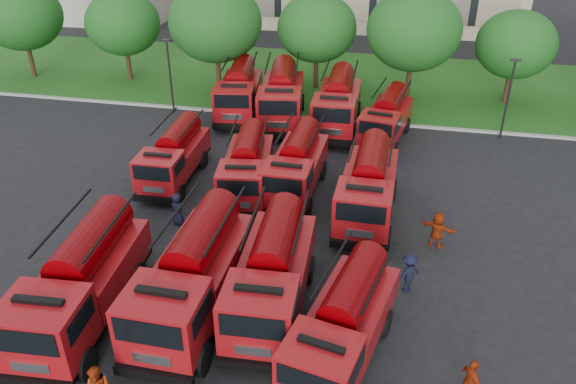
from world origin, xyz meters
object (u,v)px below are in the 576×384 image
(fire_truck_11, at_px, (387,118))
(fire_truck_3, at_px, (343,324))
(fire_truck_6, at_px, (296,165))
(fire_truck_2, at_px, (272,273))
(fire_truck_0, at_px, (82,281))
(fire_truck_1, at_px, (193,275))
(fire_truck_8, at_px, (239,91))
(fire_truck_10, at_px, (337,103))
(firefighter_5, at_px, (435,246))
(firefighter_4, at_px, (180,224))
(fire_truck_7, at_px, (368,186))
(fire_truck_5, at_px, (247,166))
(fire_truck_9, at_px, (282,96))
(firefighter_3, at_px, (406,290))
(fire_truck_4, at_px, (174,155))

(fire_truck_11, bearing_deg, fire_truck_3, -82.13)
(fire_truck_6, bearing_deg, fire_truck_2, -83.38)
(fire_truck_0, xyz_separation_m, fire_truck_3, (9.66, -0.05, -0.22))
(fire_truck_1, bearing_deg, fire_truck_8, 101.99)
(fire_truck_10, bearing_deg, firefighter_5, -65.48)
(fire_truck_1, xyz_separation_m, fire_truck_2, (2.82, 0.83, -0.11))
(fire_truck_1, bearing_deg, fire_truck_10, 81.82)
(firefighter_4, bearing_deg, fire_truck_2, 157.79)
(fire_truck_1, distance_m, fire_truck_6, 10.18)
(fire_truck_8, relative_size, firefighter_5, 4.40)
(firefighter_4, xyz_separation_m, firefighter_5, (12.06, 0.60, 0.00))
(fire_truck_6, xyz_separation_m, fire_truck_8, (-5.87, 9.81, 0.15))
(fire_truck_0, height_order, fire_truck_2, fire_truck_0)
(fire_truck_0, distance_m, fire_truck_7, 13.57)
(fire_truck_3, bearing_deg, fire_truck_1, -179.67)
(fire_truck_1, relative_size, fire_truck_5, 1.15)
(fire_truck_2, distance_m, fire_truck_6, 9.20)
(fire_truck_8, relative_size, fire_truck_11, 1.14)
(fire_truck_9, distance_m, firefighter_3, 18.54)
(fire_truck_6, relative_size, firefighter_4, 4.12)
(fire_truck_1, bearing_deg, fire_truck_6, 79.67)
(fire_truck_9, bearing_deg, fire_truck_0, -107.47)
(fire_truck_6, bearing_deg, fire_truck_9, 108.15)
(fire_truck_4, relative_size, fire_truck_11, 0.96)
(fire_truck_4, bearing_deg, firefighter_3, -30.79)
(firefighter_4, bearing_deg, fire_truck_10, -96.34)
(firefighter_3, relative_size, firefighter_5, 1.01)
(fire_truck_2, bearing_deg, fire_truck_1, -166.30)
(fire_truck_7, xyz_separation_m, fire_truck_10, (-2.82, 10.49, 0.09))
(fire_truck_7, relative_size, fire_truck_11, 1.08)
(fire_truck_3, height_order, firefighter_4, fire_truck_3)
(fire_truck_9, bearing_deg, firefighter_5, -61.16)
(fire_truck_10, relative_size, firefighter_5, 4.40)
(fire_truck_5, bearing_deg, fire_truck_0, -116.09)
(fire_truck_2, distance_m, fire_truck_4, 11.82)
(firefighter_5, bearing_deg, fire_truck_2, 63.02)
(fire_truck_4, xyz_separation_m, fire_truck_8, (0.83, 9.87, 0.23))
(fire_truck_5, bearing_deg, fire_truck_10, 61.29)
(fire_truck_4, relative_size, fire_truck_10, 0.84)
(fire_truck_4, xyz_separation_m, fire_truck_11, (10.95, 7.58, 0.02))
(fire_truck_2, distance_m, fire_truck_3, 3.57)
(firefighter_4, relative_size, firefighter_5, 0.95)
(fire_truck_3, distance_m, fire_truck_9, 21.41)
(fire_truck_2, relative_size, fire_truck_6, 1.09)
(firefighter_3, distance_m, firefighter_5, 3.61)
(fire_truck_4, relative_size, firefighter_4, 3.91)
(fire_truck_4, relative_size, firefighter_3, 3.67)
(fire_truck_3, xyz_separation_m, fire_truck_8, (-9.65, 21.00, 0.17))
(fire_truck_0, distance_m, fire_truck_2, 7.01)
(fire_truck_6, height_order, firefighter_3, fire_truck_6)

